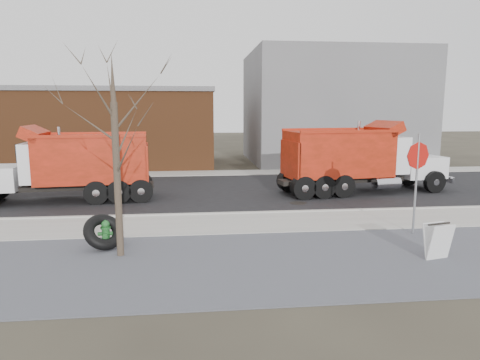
{
  "coord_description": "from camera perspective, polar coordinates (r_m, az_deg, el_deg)",
  "views": [
    {
      "loc": [
        -1.23,
        -13.66,
        3.8
      ],
      "look_at": [
        0.34,
        0.95,
        1.4
      ],
      "focal_mm": 32.0,
      "sensor_mm": 36.0,
      "label": 1
    }
  ],
  "objects": [
    {
      "name": "far_sidewalk",
      "position": [
        25.97,
        -3.36,
        0.92
      ],
      "size": [
        60.0,
        2.0,
        0.06
      ],
      "primitive_type": "cube",
      "color": "#9E9B93",
      "rests_on": "ground"
    },
    {
      "name": "building_brick",
      "position": [
        31.92,
        -22.23,
        6.54
      ],
      "size": [
        20.2,
        8.2,
        5.3
      ],
      "color": "brown",
      "rests_on": "ground"
    },
    {
      "name": "truck_tire",
      "position": [
        12.46,
        -17.73,
        -6.6
      ],
      "size": [
        1.45,
        1.41,
        1.02
      ],
      "color": "black",
      "rests_on": "ground"
    },
    {
      "name": "gravel_verge",
      "position": [
        10.92,
        0.71,
        -11.02
      ],
      "size": [
        60.0,
        5.0,
        0.03
      ],
      "primitive_type": "cube",
      "color": "slate",
      "rests_on": "ground"
    },
    {
      "name": "fire_hydrant",
      "position": [
        12.6,
        -17.45,
        -7.01
      ],
      "size": [
        0.44,
        0.43,
        0.79
      ],
      "rotation": [
        0.0,
        0.0,
        0.11
      ],
      "color": "#2C752E",
      "rests_on": "ground"
    },
    {
      "name": "ground",
      "position": [
        14.24,
        -0.97,
        -6.21
      ],
      "size": [
        120.0,
        120.0,
        0.0
      ],
      "primitive_type": "plane",
      "color": "#383328",
      "rests_on": "ground"
    },
    {
      "name": "building_grey",
      "position": [
        33.28,
        11.93,
        9.43
      ],
      "size": [
        12.0,
        10.0,
        8.0
      ],
      "color": "slate",
      "rests_on": "ground"
    },
    {
      "name": "dump_truck_red_a",
      "position": [
        20.46,
        15.39,
        2.96
      ],
      "size": [
        8.18,
        3.22,
        3.27
      ],
      "rotation": [
        0.0,
        0.0,
        0.14
      ],
      "color": "black",
      "rests_on": "ground"
    },
    {
      "name": "bare_tree",
      "position": [
        11.25,
        -16.33,
        6.33
      ],
      "size": [
        3.2,
        3.2,
        5.2
      ],
      "color": "#382D23",
      "rests_on": "ground"
    },
    {
      "name": "curb",
      "position": [
        15.72,
        -1.49,
        -4.51
      ],
      "size": [
        60.0,
        0.15,
        0.11
      ],
      "primitive_type": "cube",
      "color": "#9E9B93",
      "rests_on": "ground"
    },
    {
      "name": "stop_sign",
      "position": [
        14.0,
        22.54,
        1.59
      ],
      "size": [
        0.82,
        0.26,
        3.12
      ],
      "rotation": [
        0.0,
        0.0,
        -0.11
      ],
      "color": "gray",
      "rests_on": "ground"
    },
    {
      "name": "road",
      "position": [
        20.36,
        -2.57,
        -1.46
      ],
      "size": [
        60.0,
        9.4,
        0.02
      ],
      "primitive_type": "cube",
      "color": "black",
      "rests_on": "ground"
    },
    {
      "name": "dump_truck_red_b",
      "position": [
        19.17,
        -21.59,
        2.05
      ],
      "size": [
        7.5,
        2.81,
        3.14
      ],
      "rotation": [
        0.0,
        0.0,
        3.24
      ],
      "color": "black",
      "rests_on": "ground"
    },
    {
      "name": "sandwich_board",
      "position": [
        12.13,
        24.87,
        -7.39
      ],
      "size": [
        0.76,
        0.57,
        0.95
      ],
      "rotation": [
        0.0,
        0.0,
        0.23
      ],
      "color": "silver",
      "rests_on": "ground"
    },
    {
      "name": "sidewalk",
      "position": [
        14.47,
        -1.06,
        -5.83
      ],
      "size": [
        60.0,
        2.5,
        0.06
      ],
      "primitive_type": "cube",
      "color": "#9E9B93",
      "rests_on": "ground"
    }
  ]
}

